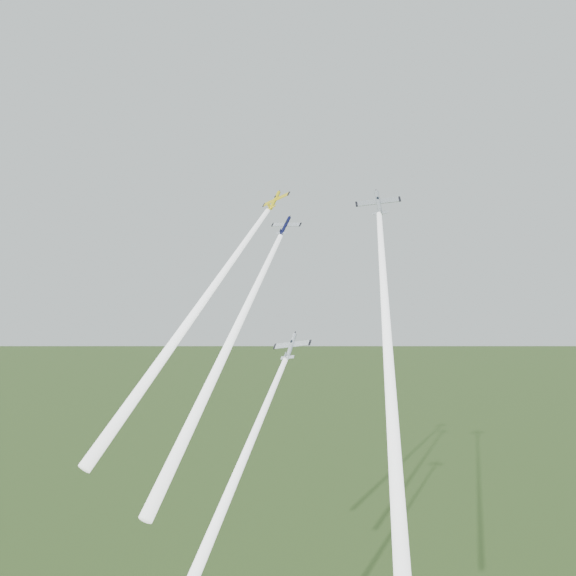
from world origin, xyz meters
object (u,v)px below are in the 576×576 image
object	(u,v)px
plane_yellow	(275,200)
plane_navy	(285,225)
plane_silver_low	(291,346)
plane_silver_right	(378,203)

from	to	relation	value
plane_yellow	plane_navy	size ratio (longest dim) A/B	1.11
plane_yellow	plane_silver_low	distance (m)	32.78
plane_navy	plane_silver_low	size ratio (longest dim) A/B	0.84
plane_yellow	plane_silver_right	bearing A→B (deg)	-1.07
plane_yellow	plane_silver_low	xyz separation A→B (m)	(10.04, -11.67, -28.93)
plane_silver_right	plane_silver_low	distance (m)	31.27
plane_navy	plane_silver_low	xyz separation A→B (m)	(6.70, -10.08, -23.47)
plane_yellow	plane_silver_low	size ratio (longest dim) A/B	0.93
plane_navy	plane_silver_right	xyz separation A→B (m)	(21.38, -3.17, 3.26)
plane_yellow	plane_silver_right	distance (m)	25.28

